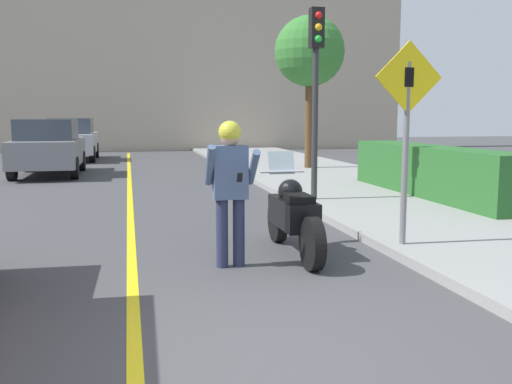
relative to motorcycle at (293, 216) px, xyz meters
name	(u,v)px	position (x,y,z in m)	size (l,w,h in m)	color
ground_plane	(219,363)	(-1.44, -3.03, -0.51)	(80.00, 80.00, 0.00)	#424244
sidewalk_curb	(479,225)	(3.36, 0.97, -0.45)	(4.40, 44.00, 0.12)	gray
road_center_line	(131,220)	(-2.04, 2.97, -0.50)	(0.12, 36.00, 0.01)	yellow
building_backdrop	(138,54)	(-1.44, 22.97, 4.35)	(28.00, 1.20, 9.71)	#B2A38E
motorcycle	(293,216)	(0.00, 0.00, 0.00)	(0.62, 2.21, 1.30)	black
person_biker	(230,178)	(-0.89, -0.43, 0.55)	(0.59, 0.47, 1.73)	#282D4C
crossing_sign	(407,124)	(1.42, -0.25, 1.18)	(0.91, 0.08, 2.59)	slate
traffic_light	(316,68)	(1.57, 3.85, 2.20)	(0.26, 0.30, 3.72)	#2D2D30
hedge_row	(431,171)	(4.16, 3.88, 0.13)	(0.90, 5.73, 1.03)	#286028
street_tree	(310,52)	(3.60, 10.56, 3.25)	(2.21, 2.21, 4.77)	brown
parked_car_grey	(49,147)	(-4.37, 11.05, 0.35)	(1.88, 4.20, 1.68)	black
parked_car_silver	(72,139)	(-4.22, 16.89, 0.35)	(1.88, 4.20, 1.68)	black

